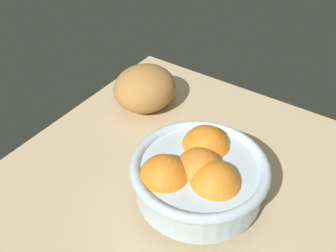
# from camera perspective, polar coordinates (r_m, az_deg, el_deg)

# --- Properties ---
(ground_plane) EXTENTS (0.67, 0.59, 0.03)m
(ground_plane) POSITION_cam_1_polar(r_m,az_deg,el_deg) (0.70, 5.12, -8.98)
(ground_plane) COLOR #CFB489
(fruit_bowl) EXTENTS (0.21, 0.21, 0.11)m
(fruit_bowl) POSITION_cam_1_polar(r_m,az_deg,el_deg) (0.62, 4.26, -6.93)
(fruit_bowl) COLOR silver
(fruit_bowl) RESTS_ON ground
(bread_loaf) EXTENTS (0.14, 0.15, 0.09)m
(bread_loaf) POSITION_cam_1_polar(r_m,az_deg,el_deg) (0.82, -3.31, 5.39)
(bread_loaf) COLOR #B77E40
(bread_loaf) RESTS_ON ground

